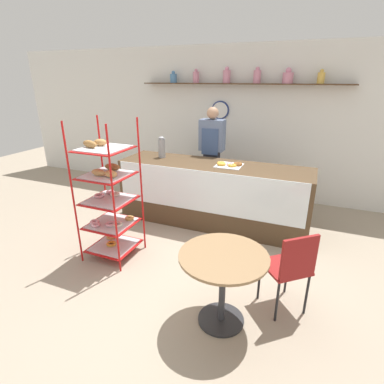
{
  "coord_description": "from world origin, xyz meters",
  "views": [
    {
      "loc": [
        1.33,
        -2.77,
        2.14
      ],
      "look_at": [
        0.0,
        0.45,
        0.81
      ],
      "focal_mm": 28.0,
      "sensor_mm": 36.0,
      "label": 1
    }
  ],
  "objects_px": {
    "cafe_chair": "(291,265)",
    "donut_tray_counter": "(229,165)",
    "cafe_table": "(223,272)",
    "pastry_rack": "(109,196)",
    "coffee_carafe": "(162,147)",
    "person_worker": "(212,155)"
  },
  "relations": [
    {
      "from": "cafe_chair",
      "to": "donut_tray_counter",
      "type": "bearing_deg",
      "value": -96.28
    },
    {
      "from": "cafe_table",
      "to": "cafe_chair",
      "type": "distance_m",
      "value": 0.65
    },
    {
      "from": "cafe_table",
      "to": "pastry_rack",
      "type": "bearing_deg",
      "value": 160.66
    },
    {
      "from": "coffee_carafe",
      "to": "person_worker",
      "type": "bearing_deg",
      "value": 36.33
    },
    {
      "from": "cafe_chair",
      "to": "pastry_rack",
      "type": "bearing_deg",
      "value": -46.01
    },
    {
      "from": "pastry_rack",
      "to": "person_worker",
      "type": "distance_m",
      "value": 2.03
    },
    {
      "from": "pastry_rack",
      "to": "donut_tray_counter",
      "type": "xyz_separation_m",
      "value": [
        1.12,
        1.34,
        0.17
      ]
    },
    {
      "from": "person_worker",
      "to": "cafe_table",
      "type": "xyz_separation_m",
      "value": [
        0.97,
        -2.49,
        -0.39
      ]
    },
    {
      "from": "cafe_table",
      "to": "donut_tray_counter",
      "type": "distance_m",
      "value": 2.02
    },
    {
      "from": "coffee_carafe",
      "to": "donut_tray_counter",
      "type": "distance_m",
      "value": 1.15
    },
    {
      "from": "pastry_rack",
      "to": "cafe_table",
      "type": "distance_m",
      "value": 1.74
    },
    {
      "from": "person_worker",
      "to": "donut_tray_counter",
      "type": "bearing_deg",
      "value": -51.45
    },
    {
      "from": "pastry_rack",
      "to": "donut_tray_counter",
      "type": "bearing_deg",
      "value": 50.1
    },
    {
      "from": "cafe_chair",
      "to": "donut_tray_counter",
      "type": "relative_size",
      "value": 2.36
    },
    {
      "from": "pastry_rack",
      "to": "person_worker",
      "type": "height_order",
      "value": "pastry_rack"
    },
    {
      "from": "pastry_rack",
      "to": "cafe_table",
      "type": "xyz_separation_m",
      "value": [
        1.62,
        -0.57,
        -0.26
      ]
    },
    {
      "from": "donut_tray_counter",
      "to": "cafe_chair",
      "type": "bearing_deg",
      "value": -56.0
    },
    {
      "from": "cafe_table",
      "to": "donut_tray_counter",
      "type": "relative_size",
      "value": 2.14
    },
    {
      "from": "pastry_rack",
      "to": "cafe_chair",
      "type": "relative_size",
      "value": 1.98
    },
    {
      "from": "cafe_table",
      "to": "coffee_carafe",
      "type": "bearing_deg",
      "value": 129.4
    },
    {
      "from": "donut_tray_counter",
      "to": "pastry_rack",
      "type": "bearing_deg",
      "value": -129.9
    },
    {
      "from": "pastry_rack",
      "to": "coffee_carafe",
      "type": "height_order",
      "value": "pastry_rack"
    }
  ]
}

